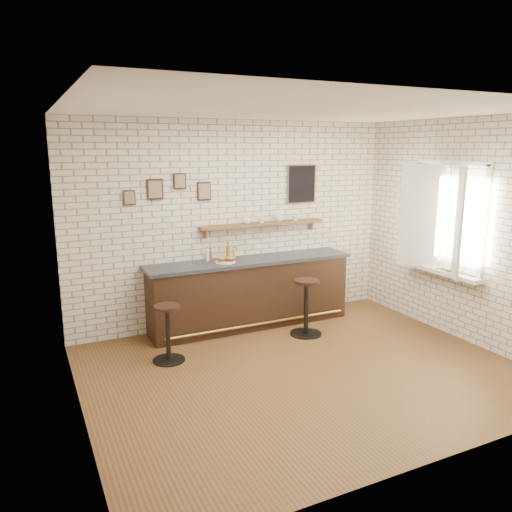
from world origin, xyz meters
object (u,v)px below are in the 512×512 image
at_px(bitters_bottle_amber, 228,252).
at_px(shelf_cup_d, 295,218).
at_px(bitters_bottle_white, 207,255).
at_px(bar_stool_left, 168,331).
at_px(ciabatta_sandwich, 226,259).
at_px(shelf_cup_b, 262,220).
at_px(shelf_cup_c, 279,218).
at_px(bar_stool_right, 306,305).
at_px(book_lower, 443,269).
at_px(sandwich_plate, 226,262).
at_px(condiment_bottle_yellow, 234,253).
at_px(bar_counter, 250,292).
at_px(shelf_cup_a, 247,221).
at_px(book_upper, 444,268).
at_px(bitters_bottle_brown, 211,255).

height_order(bitters_bottle_amber, shelf_cup_d, shelf_cup_d).
bearing_deg(bitters_bottle_white, bar_stool_left, -133.70).
distance_m(ciabatta_sandwich, shelf_cup_b, 0.87).
bearing_deg(bar_stool_left, shelf_cup_c, 24.40).
relative_size(ciabatta_sandwich, shelf_cup_c, 1.78).
xyz_separation_m(bar_stool_right, book_lower, (1.74, -0.78, 0.51)).
bearing_deg(bar_stool_left, shelf_cup_d, 21.74).
relative_size(sandwich_plate, condiment_bottle_yellow, 1.68).
xyz_separation_m(bar_stool_left, shelf_cup_b, (1.74, 0.93, 1.16)).
height_order(bitters_bottle_white, shelf_cup_d, shelf_cup_d).
xyz_separation_m(sandwich_plate, shelf_cup_b, (0.69, 0.24, 0.53)).
distance_m(bar_counter, shelf_cup_a, 1.06).
height_order(bitters_bottle_amber, bar_stool_left, bitters_bottle_amber).
bearing_deg(book_lower, shelf_cup_c, 106.80).
relative_size(shelf_cup_a, shelf_cup_c, 0.89).
bearing_deg(shelf_cup_a, shelf_cup_d, -31.65).
height_order(shelf_cup_a, shelf_cup_d, shelf_cup_a).
bearing_deg(sandwich_plate, book_upper, -27.94).
distance_m(ciabatta_sandwich, bar_stool_left, 1.43).
distance_m(sandwich_plate, shelf_cup_a, 0.73).
relative_size(sandwich_plate, bar_stool_left, 0.39).
relative_size(sandwich_plate, ciabatta_sandwich, 1.16).
xyz_separation_m(bar_stool_left, shelf_cup_d, (2.32, 0.93, 1.16)).
bearing_deg(shelf_cup_b, bitters_bottle_amber, 146.55).
distance_m(bitters_bottle_amber, condiment_bottle_yellow, 0.10).
xyz_separation_m(bitters_bottle_white, bitters_bottle_amber, (0.32, 0.00, 0.02)).
distance_m(sandwich_plate, book_lower, 3.05).
distance_m(ciabatta_sandwich, book_lower, 3.04).
bearing_deg(bitters_bottle_brown, shelf_cup_d, 0.83).
xyz_separation_m(book_lower, book_upper, (0.00, -0.01, 0.02)).
bearing_deg(ciabatta_sandwich, book_upper, -28.03).
relative_size(bitters_bottle_brown, bitters_bottle_amber, 0.74).
bearing_deg(sandwich_plate, bar_stool_left, -147.11).
height_order(bitters_bottle_white, book_upper, bitters_bottle_white).
xyz_separation_m(shelf_cup_d, book_upper, (1.43, -1.67, -0.58)).
bearing_deg(shelf_cup_c, book_lower, -134.48).
relative_size(sandwich_plate, book_lower, 1.30).
distance_m(bitters_bottle_amber, book_upper, 3.05).
bearing_deg(book_lower, condiment_bottle_yellow, 117.40).
distance_m(bitters_bottle_brown, bar_stool_left, 1.46).
xyz_separation_m(shelf_cup_a, shelf_cup_c, (0.55, 0.00, 0.01)).
distance_m(bitters_bottle_amber, shelf_cup_a, 0.54).
height_order(sandwich_plate, bitters_bottle_brown, bitters_bottle_brown).
bearing_deg(sandwich_plate, condiment_bottle_yellow, 44.57).
bearing_deg(book_upper, ciabatta_sandwich, -172.87).
distance_m(bitters_bottle_amber, shelf_cup_c, 0.96).
relative_size(shelf_cup_a, book_upper, 0.53).
relative_size(ciabatta_sandwich, bitters_bottle_brown, 1.34).
distance_m(bitters_bottle_brown, condiment_bottle_yellow, 0.37).
bearing_deg(ciabatta_sandwich, bar_counter, 6.33).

